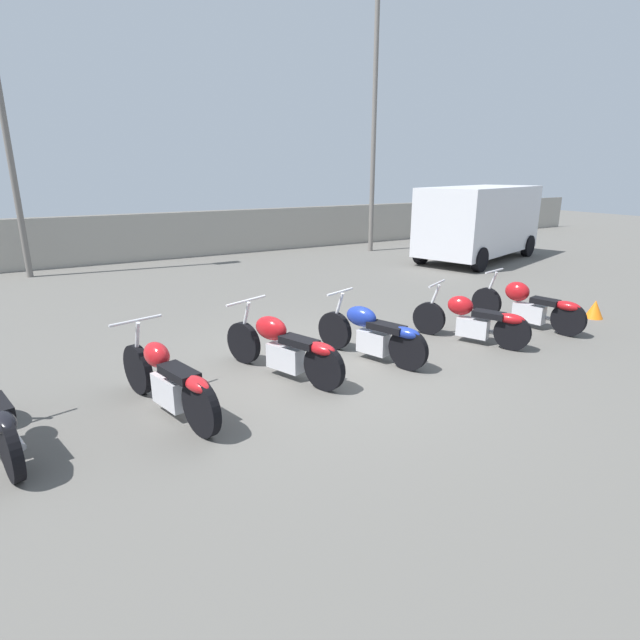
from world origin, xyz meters
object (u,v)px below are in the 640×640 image
at_px(motorcycle_slot_2, 283,347).
at_px(light_pole_left, 375,95).
at_px(motorcycle_slot_4, 472,320).
at_px(parked_van, 479,220).
at_px(traffic_cone_near, 595,309).
at_px(motorcycle_slot_1, 168,380).
at_px(motorcycle_slot_3, 372,333).
at_px(motorcycle_slot_5, 528,305).

bearing_deg(motorcycle_slot_2, light_pole_left, 27.76).
bearing_deg(motorcycle_slot_4, parked_van, 17.52).
bearing_deg(traffic_cone_near, motorcycle_slot_2, 176.33).
relative_size(motorcycle_slot_1, motorcycle_slot_4, 1.16).
height_order(motorcycle_slot_4, traffic_cone_near, motorcycle_slot_4).
relative_size(parked_van, traffic_cone_near, 14.74).
bearing_deg(motorcycle_slot_4, motorcycle_slot_2, 150.11).
distance_m(motorcycle_slot_2, motorcycle_slot_3, 1.45).
bearing_deg(motorcycle_slot_1, traffic_cone_near, -14.87).
distance_m(motorcycle_slot_4, parked_van, 8.49).
relative_size(light_pole_left, motorcycle_slot_5, 4.20).
bearing_deg(motorcycle_slot_5, motorcycle_slot_4, 172.13).
bearing_deg(motorcycle_slot_3, motorcycle_slot_2, 157.42).
height_order(motorcycle_slot_1, motorcycle_slot_4, motorcycle_slot_1).
relative_size(motorcycle_slot_1, motorcycle_slot_2, 1.03).
bearing_deg(motorcycle_slot_4, motorcycle_slot_1, 155.79).
bearing_deg(motorcycle_slot_4, light_pole_left, 38.99).
bearing_deg(parked_van, motorcycle_slot_3, -73.52).
relative_size(light_pole_left, motorcycle_slot_3, 4.69).
xyz_separation_m(motorcycle_slot_4, parked_van, (6.18, 5.76, 0.87)).
bearing_deg(motorcycle_slot_5, motorcycle_slot_2, 165.65).
bearing_deg(motorcycle_slot_3, motorcycle_slot_4, -24.87).
height_order(motorcycle_slot_2, motorcycle_slot_5, motorcycle_slot_2).
distance_m(motorcycle_slot_1, motorcycle_slot_5, 6.57).
height_order(light_pole_left, motorcycle_slot_3, light_pole_left).
bearing_deg(parked_van, motorcycle_slot_1, -80.45).
xyz_separation_m(motorcycle_slot_1, traffic_cone_near, (8.19, -0.05, -0.25)).
height_order(parked_van, traffic_cone_near, parked_van).
height_order(motorcycle_slot_1, traffic_cone_near, motorcycle_slot_1).
distance_m(light_pole_left, traffic_cone_near, 10.48).
height_order(motorcycle_slot_2, motorcycle_slot_3, motorcycle_slot_2).
bearing_deg(traffic_cone_near, light_pole_left, 82.96).
distance_m(motorcycle_slot_5, parked_van, 7.33).
xyz_separation_m(motorcycle_slot_3, motorcycle_slot_4, (1.91, -0.18, -0.03)).
bearing_deg(motorcycle_slot_1, parked_van, 13.14).
xyz_separation_m(motorcycle_slot_4, traffic_cone_near, (3.17, -0.16, -0.22)).
bearing_deg(motorcycle_slot_3, traffic_cone_near, -23.28).
distance_m(motorcycle_slot_1, traffic_cone_near, 8.19).
bearing_deg(motorcycle_slot_5, motorcycle_slot_3, 166.35).
xyz_separation_m(light_pole_left, motorcycle_slot_5, (-2.76, -8.86, -4.74)).
relative_size(motorcycle_slot_5, traffic_cone_near, 6.00).
height_order(motorcycle_slot_2, motorcycle_slot_4, motorcycle_slot_2).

